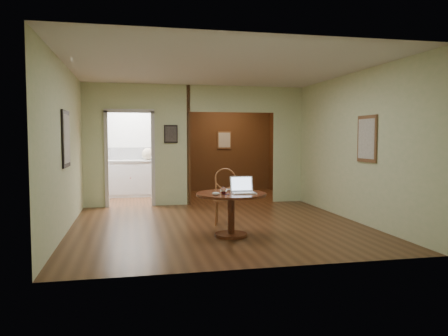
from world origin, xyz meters
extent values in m
plane|color=#412412|center=(0.00, 0.00, 0.00)|extent=(5.00, 5.00, 0.00)
plane|color=silver|center=(0.00, 0.00, 2.70)|extent=(5.00, 5.00, 0.00)
plane|color=beige|center=(0.00, -2.50, 1.35)|extent=(5.00, 0.00, 5.00)
plane|color=beige|center=(-2.50, 0.00, 1.35)|extent=(0.00, 5.00, 5.00)
plane|color=beige|center=(2.50, 0.00, 1.35)|extent=(0.00, 5.00, 5.00)
cube|color=beige|center=(-2.25, 2.50, 1.35)|extent=(0.50, 2.70, 0.04)
cube|color=beige|center=(-0.60, 2.50, 1.35)|extent=(0.80, 2.70, 0.04)
cube|color=beige|center=(2.15, 2.50, 1.35)|extent=(0.70, 2.70, 0.04)
plane|color=white|center=(-1.35, 4.50, 1.35)|extent=(2.70, 0.00, 2.70)
plane|color=#3E2412|center=(1.15, 5.00, 1.35)|extent=(2.70, 0.00, 2.70)
cube|color=#3E2412|center=(-0.20, 3.75, 1.35)|extent=(0.08, 2.50, 2.70)
cube|color=black|center=(-2.48, 0.00, 1.50)|extent=(0.03, 0.70, 0.90)
cube|color=brown|center=(2.48, -0.50, 1.50)|extent=(0.03, 0.60, 0.80)
cube|color=black|center=(-0.60, 2.48, 1.60)|extent=(0.30, 0.03, 0.40)
cube|color=silver|center=(1.15, 4.98, 1.45)|extent=(0.40, 0.03, 0.50)
cube|color=white|center=(-1.35, 4.49, 1.10)|extent=(2.00, 0.02, 0.32)
cylinder|color=#5D2B17|center=(0.02, -0.82, 0.02)|extent=(0.50, 0.50, 0.04)
cylinder|color=#5D2B17|center=(0.02, -0.82, 0.33)|extent=(0.11, 0.11, 0.58)
cylinder|color=#5D2B17|center=(0.02, -0.82, 0.66)|extent=(1.08, 1.08, 0.04)
cylinder|color=#AE613D|center=(0.12, 0.12, 0.44)|extent=(0.51, 0.51, 0.03)
cylinder|color=#AE613D|center=(-0.06, 0.02, 0.22)|extent=(0.03, 0.03, 0.44)
cylinder|color=#AE613D|center=(0.23, -0.06, 0.22)|extent=(0.03, 0.03, 0.44)
cylinder|color=#AE613D|center=(0.02, 0.30, 0.22)|extent=(0.03, 0.03, 0.44)
cylinder|color=#AE613D|center=(0.31, 0.22, 0.22)|extent=(0.03, 0.03, 0.44)
cylinder|color=#AE613D|center=(0.00, 0.31, 0.63)|extent=(0.03, 0.03, 0.36)
cylinder|color=#AE613D|center=(0.32, 0.22, 0.63)|extent=(0.03, 0.03, 0.36)
torus|color=#AE613D|center=(0.17, 0.27, 0.79)|extent=(0.37, 0.13, 0.38)
cube|color=silver|center=(0.20, -0.92, 0.68)|extent=(0.36, 0.25, 0.02)
cube|color=silver|center=(0.20, -0.95, 0.69)|extent=(0.30, 0.13, 0.00)
cube|color=silver|center=(0.20, -0.77, 0.81)|extent=(0.36, 0.07, 0.24)
cube|color=#8896AD|center=(0.20, -0.78, 0.81)|extent=(0.31, 0.05, 0.20)
imported|color=#B7B6BB|center=(0.14, -0.61, 0.69)|extent=(0.39, 0.28, 0.03)
ellipsoid|color=silver|center=(-0.26, -1.05, 0.70)|extent=(0.13, 0.10, 0.05)
cylinder|color=#0D105C|center=(-0.07, -0.98, 0.68)|extent=(0.10, 0.10, 0.01)
cube|color=silver|center=(-1.35, 4.20, 0.45)|extent=(2.00, 0.55, 0.90)
cube|color=silver|center=(-1.35, 4.20, 0.92)|extent=(2.06, 0.60, 0.04)
sphere|color=#B20C0C|center=(-1.50, 3.91, 0.50)|extent=(0.03, 0.03, 0.03)
sphere|color=#B20C0C|center=(-0.50, 3.91, 0.50)|extent=(0.03, 0.03, 0.03)
ellipsoid|color=#C6B791|center=(-1.05, 4.20, 1.10)|extent=(0.32, 0.28, 0.31)
camera|label=1|loc=(-1.46, -7.29, 1.52)|focal=35.00mm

